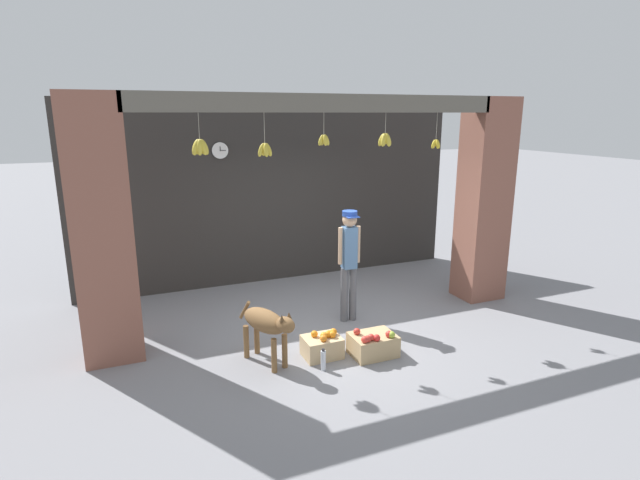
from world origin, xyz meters
TOP-DOWN VIEW (x-y plane):
  - ground_plane at (0.00, 0.00)m, footprint 60.00×60.00m
  - shop_back_wall at (0.00, 2.53)m, footprint 7.07×0.12m
  - shop_pillar_left at (-2.89, 0.30)m, footprint 0.70×0.60m
  - shop_pillar_right at (2.89, 0.30)m, footprint 0.70×0.60m
  - storefront_awning at (-0.03, 0.12)m, footprint 5.17×0.28m
  - dog at (-1.13, -0.64)m, footprint 0.56×0.99m
  - shopkeeper at (0.39, 0.20)m, footprint 0.34×0.28m
  - fruit_crate_oranges at (-0.42, -0.73)m, footprint 0.48×0.38m
  - fruit_crate_apples at (0.20, -0.94)m, footprint 0.57×0.44m
  - water_bottle at (-0.55, -1.06)m, footprint 0.07×0.07m
  - wall_clock at (-0.98, 2.45)m, footprint 0.29×0.03m

SIDE VIEW (x-z plane):
  - ground_plane at x=0.00m, z-range 0.00..0.00m
  - water_bottle at x=-0.55m, z-range -0.01..0.27m
  - fruit_crate_oranges at x=-0.42m, z-range -0.03..0.33m
  - fruit_crate_apples at x=0.20m, z-range -0.03..0.33m
  - dog at x=-1.13m, z-range 0.15..0.92m
  - shopkeeper at x=0.39m, z-range 0.16..1.85m
  - shop_back_wall at x=0.00m, z-range 0.00..3.30m
  - shop_pillar_left at x=-2.89m, z-range 0.00..3.30m
  - shop_pillar_right at x=2.89m, z-range 0.00..3.30m
  - wall_clock at x=-0.98m, z-range 2.29..2.58m
  - storefront_awning at x=-0.03m, z-range 2.74..3.55m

